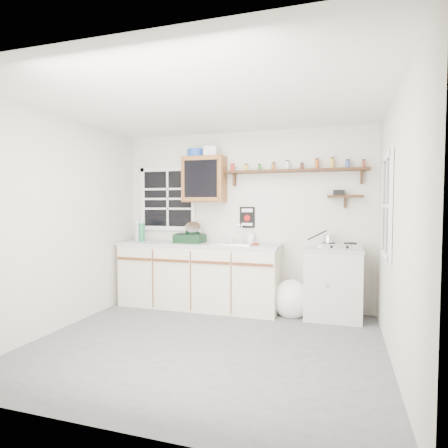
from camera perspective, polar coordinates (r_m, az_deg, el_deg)
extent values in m
cube|color=#505052|center=(4.13, -2.77, -17.92)|extent=(3.60, 3.20, 0.02)
cube|color=white|center=(4.00, -2.86, 18.15)|extent=(3.60, 3.20, 0.02)
cube|color=beige|center=(4.80, -23.53, 0.18)|extent=(0.02, 3.20, 2.50)
cube|color=beige|center=(3.66, 24.84, -0.65)|extent=(0.02, 3.20, 2.50)
cube|color=beige|center=(5.40, 3.10, 0.72)|extent=(3.60, 0.02, 2.50)
cube|color=beige|center=(2.42, -16.10, -2.21)|extent=(3.60, 0.02, 2.50)
cube|color=beige|center=(5.38, -3.86, -7.99)|extent=(2.27, 0.60, 0.88)
cube|color=#9FA1A7|center=(5.31, -3.88, -3.11)|extent=(2.31, 0.62, 0.04)
cube|color=brown|center=(5.43, -13.52, -5.18)|extent=(0.53, 0.02, 0.03)
cube|color=brown|center=(5.17, -8.08, -5.55)|extent=(0.53, 0.02, 0.03)
cube|color=brown|center=(4.95, -2.11, -5.89)|extent=(0.53, 0.02, 0.03)
cube|color=brown|center=(4.79, 4.33, -6.19)|extent=(0.53, 0.02, 0.03)
cube|color=beige|center=(5.05, 16.28, -8.83)|extent=(0.70, 0.55, 0.88)
cube|color=#9FA1A7|center=(4.98, 16.36, -3.69)|extent=(0.73, 0.57, 0.03)
cube|color=silver|center=(5.14, 1.69, -3.03)|extent=(0.52, 0.44, 0.03)
cylinder|color=silver|center=(5.27, 2.69, -1.41)|extent=(0.02, 0.02, 0.28)
cylinder|color=silver|center=(5.20, 2.52, -0.03)|extent=(0.02, 0.14, 0.02)
cube|color=brown|center=(5.42, -2.99, 6.80)|extent=(0.60, 0.30, 0.65)
cube|color=black|center=(5.27, -3.61, 6.91)|extent=(0.48, 0.02, 0.52)
cylinder|color=#1842A0|center=(5.51, -4.36, 10.71)|extent=(0.24, 0.24, 0.11)
cube|color=silver|center=(5.43, -1.94, 10.99)|extent=(0.18, 0.15, 0.14)
cylinder|color=silver|center=(5.39, -2.61, 10.83)|extent=(0.12, 0.12, 0.10)
cube|color=black|center=(5.19, 10.70, 7.98)|extent=(1.91, 0.18, 0.04)
cube|color=black|center=(5.39, 1.61, 6.78)|extent=(0.03, 0.10, 0.18)
cube|color=black|center=(5.19, 20.22, 6.74)|extent=(0.03, 0.10, 0.18)
cylinder|color=red|center=(5.37, 1.28, 8.53)|extent=(0.05, 0.05, 0.09)
cylinder|color=black|center=(5.37, 1.29, 9.08)|extent=(0.05, 0.05, 0.02)
cylinder|color=gold|center=(5.32, 3.32, 8.54)|extent=(0.05, 0.05, 0.08)
cylinder|color=black|center=(5.32, 3.32, 9.06)|extent=(0.04, 0.04, 0.02)
cylinder|color=#267226|center=(5.27, 5.39, 8.53)|extent=(0.04, 0.04, 0.07)
cylinder|color=black|center=(5.28, 5.40, 9.01)|extent=(0.04, 0.04, 0.02)
cylinder|color=#99591E|center=(5.24, 7.50, 8.65)|extent=(0.05, 0.05, 0.09)
cylinder|color=black|center=(5.24, 7.50, 9.22)|extent=(0.04, 0.04, 0.02)
cylinder|color=silver|center=(5.21, 9.63, 8.79)|extent=(0.05, 0.05, 0.11)
cylinder|color=black|center=(5.21, 9.64, 9.48)|extent=(0.05, 0.05, 0.02)
cylinder|color=#4C2614|center=(5.18, 11.79, 8.57)|extent=(0.05, 0.05, 0.07)
cylinder|color=black|center=(5.19, 11.79, 9.06)|extent=(0.04, 0.04, 0.02)
cylinder|color=#B24C19|center=(5.17, 13.96, 8.83)|extent=(0.05, 0.05, 0.12)
cylinder|color=black|center=(5.18, 13.97, 9.59)|extent=(0.05, 0.05, 0.02)
cylinder|color=gold|center=(5.16, 16.14, 8.85)|extent=(0.05, 0.05, 0.13)
cylinder|color=black|center=(5.17, 16.15, 9.64)|extent=(0.05, 0.05, 0.02)
cylinder|color=#334C8C|center=(5.16, 18.32, 8.64)|extent=(0.05, 0.05, 0.09)
cylinder|color=black|center=(5.16, 18.33, 9.25)|extent=(0.05, 0.05, 0.02)
cylinder|color=maroon|center=(5.16, 20.50, 8.56)|extent=(0.04, 0.04, 0.09)
cylinder|color=black|center=(5.17, 20.51, 9.14)|extent=(0.04, 0.04, 0.02)
cube|color=black|center=(5.14, 17.96, 4.02)|extent=(0.45, 0.15, 0.03)
cube|color=black|center=(5.18, 17.94, 3.13)|extent=(0.03, 0.08, 0.14)
cube|color=black|center=(5.14, 17.07, 4.59)|extent=(0.14, 0.10, 0.07)
cube|color=black|center=(5.37, 3.56, 1.02)|extent=(0.22, 0.01, 0.30)
cube|color=white|center=(5.36, 3.54, 2.09)|extent=(0.16, 0.00, 0.05)
cylinder|color=#A50C0C|center=(5.36, 3.54, 0.91)|extent=(0.09, 0.01, 0.09)
cube|color=white|center=(5.37, 3.53, -0.05)|extent=(0.16, 0.00, 0.04)
cube|color=black|center=(5.79, -8.56, 3.81)|extent=(0.85, 0.02, 0.90)
cube|color=silver|center=(5.79, -8.56, 3.81)|extent=(0.93, 0.03, 0.98)
cube|color=black|center=(4.20, 23.60, 2.54)|extent=(0.02, 0.70, 1.00)
cube|color=silver|center=(4.20, 23.60, 2.54)|extent=(0.03, 0.78, 1.08)
cylinder|color=silver|center=(5.76, -12.97, -1.18)|extent=(0.09, 0.09, 0.27)
cylinder|color=silver|center=(5.75, -12.99, 0.29)|extent=(0.05, 0.05, 0.03)
cylinder|color=#257045|center=(5.68, -12.41, -1.22)|extent=(0.09, 0.09, 0.27)
cylinder|color=silver|center=(5.67, -12.43, 0.27)|extent=(0.05, 0.05, 0.03)
cube|color=black|center=(5.36, -5.24, -2.20)|extent=(0.40, 0.30, 0.12)
cylinder|color=silver|center=(5.33, -4.75, -0.93)|extent=(0.29, 0.31, 0.24)
imported|color=silver|center=(5.30, 4.20, -1.89)|extent=(0.09, 0.09, 0.19)
cube|color=maroon|center=(5.06, 4.56, -3.08)|extent=(0.14, 0.12, 0.02)
cube|color=silver|center=(4.95, 17.18, -3.19)|extent=(0.53, 0.30, 0.07)
cylinder|color=black|center=(4.95, 15.67, -2.73)|extent=(0.16, 0.16, 0.01)
cylinder|color=black|center=(4.95, 18.70, -2.78)|extent=(0.16, 0.16, 0.01)
cylinder|color=silver|center=(4.95, 15.68, -2.23)|extent=(0.15, 0.15, 0.10)
cylinder|color=black|center=(5.03, 13.95, -1.68)|extent=(0.26, 0.19, 0.15)
ellipsoid|color=white|center=(5.09, 10.23, -11.24)|extent=(0.46, 0.41, 0.48)
cone|color=white|center=(5.03, 10.48, -8.84)|extent=(0.13, 0.13, 0.13)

